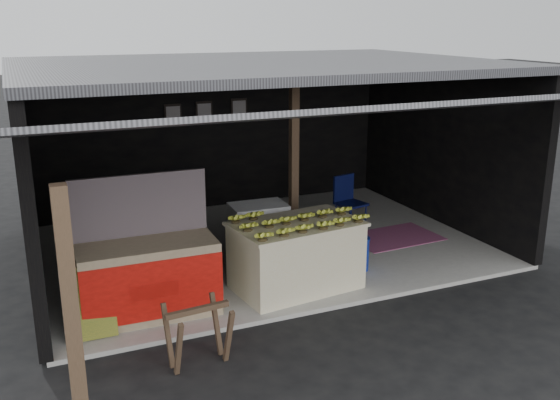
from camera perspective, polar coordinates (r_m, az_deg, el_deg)
name	(u,v)px	position (r m, az deg, el deg)	size (l,w,h in m)	color
ground	(333,310)	(8.24, 4.86, -10.02)	(80.00, 80.00, 0.00)	black
concrete_slab	(262,246)	(10.31, -1.69, -4.23)	(7.00, 5.00, 0.06)	gray
shophouse	(253,119)	(10.07, -2.45, 7.45)	(7.40, 7.29, 3.02)	black
banana_table	(296,255)	(8.54, 1.48, -5.07)	(1.82, 1.24, 0.94)	beige
banana_pile	(296,216)	(8.35, 1.51, -1.47)	(1.58, 0.95, 0.19)	yellow
white_crate	(259,234)	(9.42, -1.97, -3.08)	(0.85, 0.60, 0.92)	white
neighbor_stall	(148,275)	(7.95, -11.97, -6.76)	(1.70, 0.79, 1.74)	#998466
green_signboard	(89,303)	(7.60, -17.04, -9.01)	(0.57, 0.04, 0.86)	black
sawhorse	(198,329)	(6.89, -7.51, -11.62)	(0.72, 0.66, 0.69)	#4E3727
water_barrel	(358,254)	(9.30, 7.14, -4.97)	(0.32, 0.32, 0.47)	navy
plastic_chair	(347,198)	(10.98, 6.19, 0.22)	(0.54, 0.54, 0.95)	#0A0E37
magenta_rug	(394,237)	(10.80, 10.37, -3.34)	(1.50, 1.00, 0.01)	maroon
picture_frames	(206,112)	(11.99, -6.79, 7.96)	(1.62, 0.04, 0.46)	black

